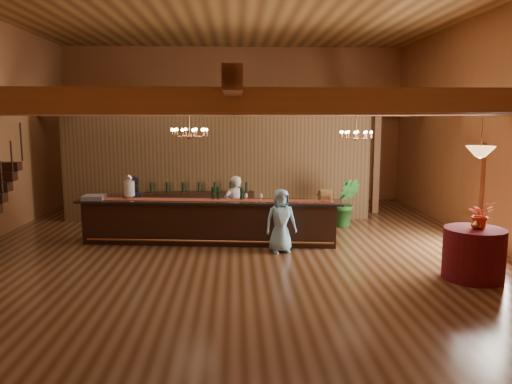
{
  "coord_description": "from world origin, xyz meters",
  "views": [
    {
      "loc": [
        0.02,
        -11.15,
        3.0
      ],
      "look_at": [
        0.5,
        0.35,
        1.29
      ],
      "focal_mm": 35.0,
      "sensor_mm": 36.0,
      "label": 1
    }
  ],
  "objects_px": {
    "bartender": "(235,206)",
    "pendant_lamp": "(480,151)",
    "beverage_dispenser": "(129,187)",
    "chandelier_right": "(356,134)",
    "floor_plant": "(345,202)",
    "guest": "(281,221)",
    "backbar_shelf": "(199,207)",
    "round_table": "(474,254)",
    "tasting_bar": "(209,221)",
    "raffle_drum": "(325,194)",
    "chandelier_left": "(189,132)",
    "staff_second": "(132,207)"
  },
  "relations": [
    {
      "from": "round_table",
      "to": "chandelier_right",
      "type": "xyz_separation_m",
      "value": [
        -1.43,
        3.54,
        2.12
      ]
    },
    {
      "from": "chandelier_left",
      "to": "guest",
      "type": "height_order",
      "value": "chandelier_left"
    },
    {
      "from": "beverage_dispenser",
      "to": "bartender",
      "type": "bearing_deg",
      "value": 9.09
    },
    {
      "from": "backbar_shelf",
      "to": "bartender",
      "type": "distance_m",
      "value": 2.16
    },
    {
      "from": "tasting_bar",
      "to": "floor_plant",
      "type": "bearing_deg",
      "value": 31.37
    },
    {
      "from": "backbar_shelf",
      "to": "pendant_lamp",
      "type": "height_order",
      "value": "pendant_lamp"
    },
    {
      "from": "round_table",
      "to": "guest",
      "type": "relative_size",
      "value": 0.78
    },
    {
      "from": "beverage_dispenser",
      "to": "guest",
      "type": "height_order",
      "value": "beverage_dispenser"
    },
    {
      "from": "backbar_shelf",
      "to": "pendant_lamp",
      "type": "distance_m",
      "value": 8.0
    },
    {
      "from": "raffle_drum",
      "to": "chandelier_right",
      "type": "xyz_separation_m",
      "value": [
        0.94,
        0.98,
        1.37
      ]
    },
    {
      "from": "chandelier_right",
      "to": "bartender",
      "type": "xyz_separation_m",
      "value": [
        -3.05,
        0.05,
        -1.82
      ]
    },
    {
      "from": "pendant_lamp",
      "to": "tasting_bar",
      "type": "bearing_deg",
      "value": 150.24
    },
    {
      "from": "backbar_shelf",
      "to": "beverage_dispenser",
      "type": "bearing_deg",
      "value": -129.86
    },
    {
      "from": "tasting_bar",
      "to": "chandelier_left",
      "type": "distance_m",
      "value": 2.26
    },
    {
      "from": "chandelier_left",
      "to": "beverage_dispenser",
      "type": "bearing_deg",
      "value": 151.77
    },
    {
      "from": "tasting_bar",
      "to": "staff_second",
      "type": "distance_m",
      "value": 2.15
    },
    {
      "from": "staff_second",
      "to": "floor_plant",
      "type": "relative_size",
      "value": 1.13
    },
    {
      "from": "round_table",
      "to": "chandelier_right",
      "type": "relative_size",
      "value": 1.4
    },
    {
      "from": "beverage_dispenser",
      "to": "backbar_shelf",
      "type": "height_order",
      "value": "beverage_dispenser"
    },
    {
      "from": "beverage_dispenser",
      "to": "bartender",
      "type": "distance_m",
      "value": 2.65
    },
    {
      "from": "chandelier_left",
      "to": "backbar_shelf",
      "type": "bearing_deg",
      "value": 90.63
    },
    {
      "from": "staff_second",
      "to": "bartender",
      "type": "bearing_deg",
      "value": 177.02
    },
    {
      "from": "raffle_drum",
      "to": "chandelier_left",
      "type": "bearing_deg",
      "value": -176.14
    },
    {
      "from": "raffle_drum",
      "to": "backbar_shelf",
      "type": "relative_size",
      "value": 0.11
    },
    {
      "from": "tasting_bar",
      "to": "round_table",
      "type": "relative_size",
      "value": 5.71
    },
    {
      "from": "staff_second",
      "to": "pendant_lamp",
      "type": "bearing_deg",
      "value": 151.56
    },
    {
      "from": "chandelier_right",
      "to": "backbar_shelf",
      "type": "bearing_deg",
      "value": 154.91
    },
    {
      "from": "tasting_bar",
      "to": "guest",
      "type": "height_order",
      "value": "guest"
    },
    {
      "from": "round_table",
      "to": "chandelier_left",
      "type": "relative_size",
      "value": 1.4
    },
    {
      "from": "beverage_dispenser",
      "to": "chandelier_right",
      "type": "distance_m",
      "value": 5.76
    },
    {
      "from": "tasting_bar",
      "to": "staff_second",
      "type": "relative_size",
      "value": 4.1
    },
    {
      "from": "bartender",
      "to": "pendant_lamp",
      "type": "bearing_deg",
      "value": 118.7
    },
    {
      "from": "pendant_lamp",
      "to": "bartender",
      "type": "height_order",
      "value": "pendant_lamp"
    },
    {
      "from": "round_table",
      "to": "staff_second",
      "type": "height_order",
      "value": "staff_second"
    },
    {
      "from": "tasting_bar",
      "to": "raffle_drum",
      "type": "relative_size",
      "value": 18.78
    },
    {
      "from": "staff_second",
      "to": "floor_plant",
      "type": "xyz_separation_m",
      "value": [
        5.69,
        0.95,
        -0.09
      ]
    },
    {
      "from": "beverage_dispenser",
      "to": "chandelier_left",
      "type": "height_order",
      "value": "chandelier_left"
    },
    {
      "from": "pendant_lamp",
      "to": "backbar_shelf",
      "type": "bearing_deg",
      "value": 135.29
    },
    {
      "from": "round_table",
      "to": "staff_second",
      "type": "xyz_separation_m",
      "value": [
        -7.1,
        3.68,
        0.29
      ]
    },
    {
      "from": "chandelier_left",
      "to": "bartender",
      "type": "bearing_deg",
      "value": 51.16
    },
    {
      "from": "chandelier_left",
      "to": "pendant_lamp",
      "type": "height_order",
      "value": "same"
    },
    {
      "from": "beverage_dispenser",
      "to": "guest",
      "type": "distance_m",
      "value": 3.82
    },
    {
      "from": "raffle_drum",
      "to": "round_table",
      "type": "bearing_deg",
      "value": -47.31
    },
    {
      "from": "raffle_drum",
      "to": "guest",
      "type": "height_order",
      "value": "guest"
    },
    {
      "from": "floor_plant",
      "to": "guest",
      "type": "bearing_deg",
      "value": -128.21
    },
    {
      "from": "beverage_dispenser",
      "to": "guest",
      "type": "bearing_deg",
      "value": -17.49
    },
    {
      "from": "guest",
      "to": "floor_plant",
      "type": "xyz_separation_m",
      "value": [
        2.03,
        2.58,
        -0.03
      ]
    },
    {
      "from": "round_table",
      "to": "pendant_lamp",
      "type": "height_order",
      "value": "pendant_lamp"
    },
    {
      "from": "floor_plant",
      "to": "raffle_drum",
      "type": "bearing_deg",
      "value": -114.61
    },
    {
      "from": "bartender",
      "to": "guest",
      "type": "height_order",
      "value": "bartender"
    }
  ]
}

